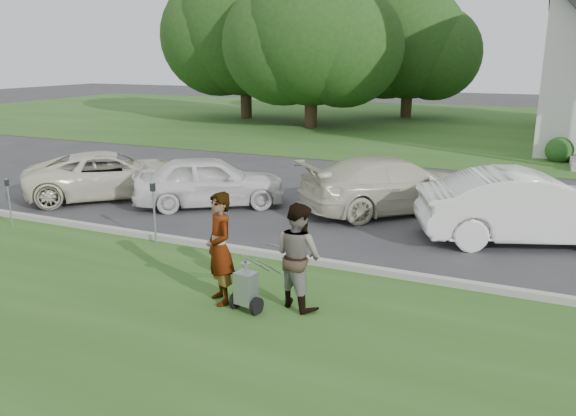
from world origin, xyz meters
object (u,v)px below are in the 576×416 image
Objects in this scene: car_d at (531,207)px; car_c at (392,184)px; striping_cart at (246,289)px; tree_left at (311,40)px; car_a at (111,175)px; person_right at (298,256)px; tree_back at (409,48)px; person_left at (220,249)px; parking_meter_far at (9,197)px; parking_meter_near at (154,205)px; tree_far at (245,33)px; car_b at (210,181)px.

car_c is at bearing 48.05° from car_d.
tree_left is at bearing 119.06° from striping_cart.
person_right is at bearing -163.95° from car_a.
person_right is at bearing -68.73° from tree_left.
person_left is at bearing -83.17° from tree_back.
car_d reaches higher than parking_meter_far.
tree_back is (4.00, 8.00, -0.38)m from tree_left.
tree_back is 8.91× the size of striping_cart.
tree_back is at bearing -56.26° from person_right.
parking_meter_near is 0.28× the size of car_c.
tree_far is 30.80m from person_right.
person_right is (15.11, -26.41, -4.77)m from tree_far.
striping_cart is 7.89m from parking_meter_far.
person_left is at bearing -13.37° from parking_meter_far.
person_right is 6.46m from car_d.
car_d is at bearing -48.40° from tree_far.
striping_cart is 0.22× the size of car_a.
parking_meter_near reaches higher than car_a.
person_right is at bearing 46.56° from striping_cart.
parking_meter_far is at bearing 78.96° from car_c.
person_right reaches higher than car_d.
striping_cart is 0.25× the size of car_b.
tree_far is 2.33× the size of car_a.
parking_meter_near is (-4.32, 1.76, -0.00)m from person_right.
parking_meter_far is (0.73, -22.13, -4.31)m from tree_left.
striping_cart is 0.74× the size of parking_meter_near.
car_c is (9.08, -16.64, -4.35)m from tree_left.
person_left is 0.46× the size of car_b.
tree_far reaches higher than car_b.
parking_meter_far is (6.73, -25.13, -4.89)m from tree_far.
striping_cart is 0.83m from person_left.
parking_meter_far is 0.24× the size of car_c.
striping_cart is at bearing -61.89° from tree_far.
car_a is (0.08, 3.61, -0.11)m from parking_meter_far.
person_left reaches higher than striping_cart.
person_left reaches higher than car_d.
striping_cart is 7.32m from car_d.
tree_back is 5.22× the size of person_right.
tree_left is at bearing -26.56° from tree_far.
car_b is at bearing -77.17° from tree_left.
tree_far reaches higher than tree_back.
parking_meter_far is (-4.07, -0.47, -0.12)m from parking_meter_near.
car_d is (4.26, 5.94, 0.42)m from striping_cart.
tree_back is at bearing -2.55° from car_d.
car_c reaches higher than parking_meter_far.
car_c is at bearing -61.39° from tree_left.
person_right reaches higher than car_a.
person_right is 0.35× the size of car_c.
tree_back is at bearing -32.76° from car_c.
car_a is 11.85m from car_d.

